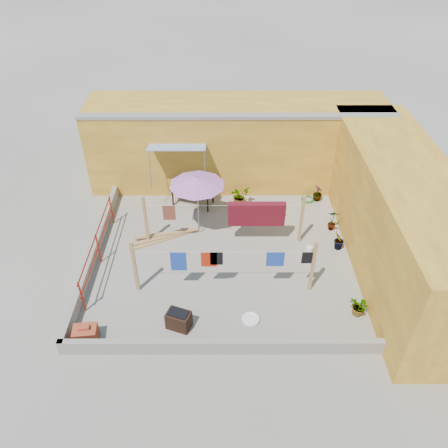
{
  "coord_description": "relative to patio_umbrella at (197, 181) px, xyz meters",
  "views": [
    {
      "loc": [
        -0.01,
        -10.34,
        9.35
      ],
      "look_at": [
        0.01,
        0.3,
        1.1
      ],
      "focal_mm": 35.0,
      "sensor_mm": 36.0,
      "label": 1
    }
  ],
  "objects": [
    {
      "name": "lumber_pile",
      "position": [
        -1.14,
        -0.48,
        -1.88
      ],
      "size": [
        2.2,
        1.11,
        0.14
      ],
      "color": "tan",
      "rests_on": "ground"
    },
    {
      "name": "wall_back",
      "position": [
        1.35,
        3.28,
        -0.34
      ],
      "size": [
        11.0,
        3.27,
        3.21
      ],
      "color": "gold",
      "rests_on": "ground"
    },
    {
      "name": "wall_right",
      "position": [
        6.05,
        -1.42,
        -0.35
      ],
      "size": [
        2.4,
        9.0,
        3.2
      ],
      "primitive_type": "cube",
      "color": "gold",
      "rests_on": "ground"
    },
    {
      "name": "plant_right_a",
      "position": [
        4.55,
        -0.0,
        -1.54
      ],
      "size": [
        0.49,
        0.39,
        0.83
      ],
      "primitive_type": "imported",
      "rotation": [
        0.0,
        0.0,
        2.91
      ],
      "color": "#1E5618",
      "rests_on": "ground"
    },
    {
      "name": "green_hose",
      "position": [
        4.02,
        1.78,
        -1.91
      ],
      "size": [
        0.51,
        0.51,
        0.08
      ],
      "color": "#1A7622",
      "rests_on": "ground"
    },
    {
      "name": "white_basin",
      "position": [
        1.57,
        -3.98,
        -1.9
      ],
      "size": [
        0.49,
        0.49,
        0.09
      ],
      "color": "white",
      "rests_on": "ground"
    },
    {
      "name": "water_jug_b",
      "position": [
        2.9,
        0.72,
        -1.79
      ],
      "size": [
        0.23,
        0.23,
        0.37
      ],
      "color": "white",
      "rests_on": "ground"
    },
    {
      "name": "plant_right_c",
      "position": [
        4.55,
        -3.78,
        -1.65
      ],
      "size": [
        0.66,
        0.69,
        0.6
      ],
      "primitive_type": "imported",
      "rotation": [
        0.0,
        0.0,
        5.18
      ],
      "color": "#1E5618",
      "rests_on": "ground"
    },
    {
      "name": "patio_umbrella",
      "position": [
        0.0,
        0.0,
        0.0
      ],
      "size": [
        1.9,
        1.9,
        2.17
      ],
      "color": "gray",
      "rests_on": "ground"
    },
    {
      "name": "parapet_front",
      "position": [
        0.85,
        -5.0,
        -1.73
      ],
      "size": [
        8.3,
        0.16,
        0.44
      ],
      "primitive_type": "cube",
      "color": "gray",
      "rests_on": "ground"
    },
    {
      "name": "clothesline_rig",
      "position": [
        1.67,
        -0.89,
        -0.87
      ],
      "size": [
        5.09,
        2.35,
        1.8
      ],
      "color": "tan",
      "rests_on": "ground"
    },
    {
      "name": "plant_right_b",
      "position": [
        4.55,
        -1.03,
        -1.59
      ],
      "size": [
        0.47,
        0.5,
        0.72
      ],
      "primitive_type": "imported",
      "rotation": [
        0.0,
        0.0,
        4.22
      ],
      "color": "#1E5618",
      "rests_on": "ground"
    },
    {
      "name": "water_jug_a",
      "position": [
        3.58,
        -1.25,
        -1.81
      ],
      "size": [
        0.21,
        0.21,
        0.32
      ],
      "color": "white",
      "rests_on": "ground"
    },
    {
      "name": "plant_back_b",
      "position": [
        4.36,
        1.78,
        -1.64
      ],
      "size": [
        0.36,
        0.36,
        0.61
      ],
      "primitive_type": "imported",
      "rotation": [
        0.0,
        0.0,
        1.64
      ],
      "color": "#1E5618",
      "rests_on": "ground"
    },
    {
      "name": "plant_back_a",
      "position": [
        1.43,
        1.5,
        -1.57
      ],
      "size": [
        0.89,
        0.89,
        0.75
      ],
      "primitive_type": "imported",
      "rotation": [
        0.0,
        0.0,
        0.75
      ],
      "color": "#1E5618",
      "rests_on": "ground"
    },
    {
      "name": "outdoor_table",
      "position": [
        -0.28,
        1.56,
        -1.3
      ],
      "size": [
        1.7,
        1.2,
        0.72
      ],
      "color": "black",
      "rests_on": "ground"
    },
    {
      "name": "brick_stack",
      "position": [
        -2.71,
        -4.62,
        -1.72
      ],
      "size": [
        0.65,
        0.5,
        0.53
      ],
      "color": "#A83D26",
      "rests_on": "ground"
    },
    {
      "name": "red_railing",
      "position": [
        -3.0,
        -1.62,
        -1.23
      ],
      "size": [
        0.05,
        4.2,
        1.1
      ],
      "color": "#A42010",
      "rests_on": "ground"
    },
    {
      "name": "brazier",
      "position": [
        -0.35,
        -4.18,
        -1.68
      ],
      "size": [
        0.73,
        0.61,
        0.56
      ],
      "color": "black",
      "rests_on": "ground"
    },
    {
      "name": "ground",
      "position": [
        0.85,
        -1.42,
        -1.95
      ],
      "size": [
        80.0,
        80.0,
        0.0
      ],
      "primitive_type": "plane",
      "color": "#9E998E",
      "rests_on": "ground"
    },
    {
      "name": "parapet_left",
      "position": [
        -3.23,
        -1.42,
        -1.73
      ],
      "size": [
        0.16,
        7.3,
        0.44
      ],
      "primitive_type": "cube",
      "color": "gray",
      "rests_on": "ground"
    }
  ]
}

